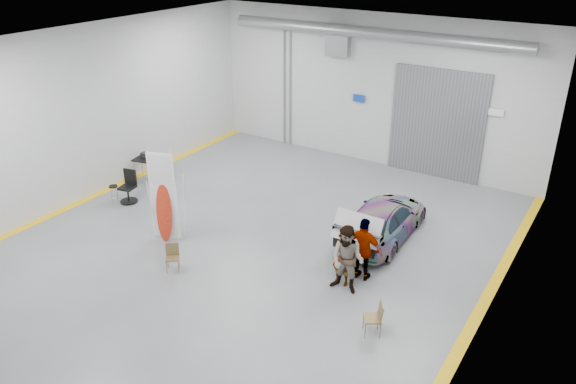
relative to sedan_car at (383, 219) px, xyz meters
The scene contains 13 objects.
ground 4.00m from the sedan_car, 143.81° to the right, with size 16.00×16.00×0.00m, color slate.
room_shell 4.55m from the sedan_car, behind, with size 14.02×16.18×6.01m.
sedan_car is the anchor object (origin of this frame).
person_a 2.97m from the sedan_car, 87.61° to the right, with size 0.58×0.38×1.60m, color #936C50.
person_b 3.24m from the sedan_car, 83.32° to the right, with size 0.94×0.72×1.93m, color #44657E.
person_c 2.49m from the sedan_car, 78.72° to the right, with size 1.07×0.44×1.85m, color #8F5E2F.
surfboard_display 6.83m from the sedan_car, 146.00° to the right, with size 0.83×0.44×3.08m.
folding_chair_near 6.50m from the sedan_car, 130.43° to the right, with size 0.51×0.57×0.78m.
folding_chair_far 4.77m from the sedan_car, 69.00° to the right, with size 0.55×0.66×0.87m.
shop_stool 9.44m from the sedan_car, 162.71° to the right, with size 0.32×0.32×0.63m.
work_table 9.43m from the sedan_car, behind, with size 1.43×0.92×1.07m.
office_chair 8.94m from the sedan_car, 163.92° to the right, with size 0.62×0.63×1.15m.
trunk_lid 1.98m from the sedan_car, 90.00° to the right, with size 1.44×0.87×0.04m, color silver.
Camera 1 is at (9.00, -12.24, 8.79)m, focal length 35.00 mm.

